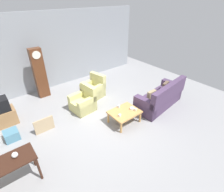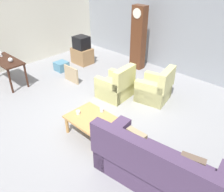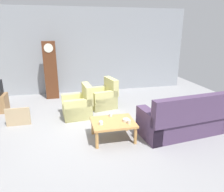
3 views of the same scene
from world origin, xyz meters
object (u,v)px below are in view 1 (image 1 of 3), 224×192
Objects in this scene: console_table_dark at (3,168)px; tv_stand_cabinet at (5,117)px; couch_floral at (160,98)px; storage_box_blue at (12,135)px; glass_dome_cloche at (15,155)px; armchair_olive_far at (94,89)px; bowl_white_stacked at (132,108)px; armchair_olive_near at (84,102)px; grandfather_clock at (40,73)px; tv_crt at (0,105)px; cup_blue_rimmed at (119,106)px; cup_white_porcelain at (120,115)px; cup_cream_tall at (136,110)px; coffee_table_wood at (124,113)px; framed_picture_leaning at (44,125)px.

console_table_dark is 1.91× the size of tv_stand_cabinet.
couch_floral is 1.68× the size of console_table_dark.
glass_dome_cloche is at bearing -93.32° from storage_box_blue.
armchair_olive_far is 2.16m from bowl_white_stacked.
armchair_olive_near is (-2.39, 1.63, -0.05)m from couch_floral.
tv_crt is at bearing -148.10° from grandfather_clock.
cup_blue_rimmed is at bearing 127.25° from bowl_white_stacked.
couch_floral is 1.08× the size of grandfather_clock.
cup_cream_tall is at bearing -8.92° from cup_white_porcelain.
cup_cream_tall is 0.14m from bowl_white_stacked.
armchair_olive_near is 0.96× the size of coffee_table_wood.
coffee_table_wood is at bearing -37.54° from tv_crt.
tv_stand_cabinet is at bearing 80.97° from console_table_dark.
framed_picture_leaning is (0.87, -1.17, -0.03)m from tv_stand_cabinet.
tv_crt is (0.00, 0.00, 0.48)m from tv_stand_cabinet.
tv_crt reaches higher than armchair_olive_near.
armchair_olive_far is 0.46× the size of grandfather_clock.
console_table_dark is 1.72m from storage_box_blue.
framed_picture_leaning is at bearing -170.44° from armchair_olive_near.
storage_box_blue is 5.02× the size of cup_blue_rimmed.
storage_box_blue is (0.37, 1.60, -0.49)m from console_table_dark.
cup_white_porcelain is (-0.29, -0.10, 0.10)m from coffee_table_wood.
armchair_olive_far is at bearing -39.07° from grandfather_clock.
tv_stand_cabinet is (-2.44, 0.91, -0.04)m from armchair_olive_near.
console_table_dark is at bearing -99.03° from tv_crt.
glass_dome_cloche is (-0.09, -1.57, 0.66)m from storage_box_blue.
framed_picture_leaning is at bearing -17.52° from storage_box_blue.
tv_crt is 5.70× the size of cup_cream_tall.
couch_floral is 14.98× the size of bowl_white_stacked.
tv_crt is (-2.44, 0.91, 0.44)m from armchair_olive_near.
tv_crt is at bearing 0.00° from tv_stand_cabinet.
console_table_dark reaches higher than cup_cream_tall.
tv_crt reaches higher than storage_box_blue.
bowl_white_stacked is at bearing -24.59° from storage_box_blue.
cup_cream_tall is at bearing -32.20° from coffee_table_wood.
coffee_table_wood is 2.56m from framed_picture_leaning.
couch_floral reaches higher than storage_box_blue.
armchair_olive_near is 0.71× the size of console_table_dark.
storage_box_blue is at bearing 150.60° from cup_white_porcelain.
grandfather_clock is 4.07m from cup_cream_tall.
armchair_olive_near is at bearing 103.56° from cup_white_porcelain.
glass_dome_cloche is at bearing -148.72° from armchair_olive_near.
cup_white_porcelain is (2.83, -2.50, -0.27)m from tv_crt.
couch_floral is at bearing 2.43° from cup_cream_tall.
grandfather_clock is at bearing 115.43° from cup_blue_rimmed.
coffee_table_wood is 0.32m from cup_white_porcelain.
armchair_olive_far reaches higher than storage_box_blue.
grandfather_clock is 3.38× the size of framed_picture_leaning.
tv_stand_cabinet reaches higher than coffee_table_wood.
storage_box_blue is 1.71m from glass_dome_cloche.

